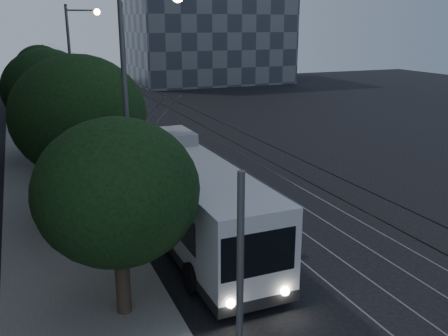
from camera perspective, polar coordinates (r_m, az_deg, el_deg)
ground at (r=21.46m, az=3.72°, el=-7.14°), size 120.00×120.00×0.00m
sidewalk at (r=38.59m, az=-20.01°, el=2.62°), size 5.00×90.00×0.15m
tram_rails at (r=40.20m, az=-5.65°, el=3.94°), size 4.52×90.00×0.02m
overhead_wires at (r=38.16m, az=-16.70°, el=7.97°), size 2.23×90.00×6.00m
trolleybus at (r=20.16m, az=-4.18°, el=-3.26°), size 2.89×13.06×5.63m
pickup_silver at (r=29.60m, az=-9.81°, el=0.85°), size 2.87×5.71×1.55m
car_white_a at (r=37.95m, az=-12.78°, el=3.99°), size 2.70×4.53×1.44m
car_white_b at (r=41.90m, az=-13.77°, el=5.08°), size 3.86×5.52×1.48m
car_white_c at (r=47.25m, az=-16.78°, el=5.94°), size 1.81×3.97×1.26m
car_white_d at (r=48.81m, az=-15.95°, el=6.46°), size 2.40×4.62×1.50m
tree_0 at (r=14.32m, az=-12.11°, el=-2.70°), size 4.68×4.68×6.06m
tree_1 at (r=22.08m, az=-16.27°, el=5.75°), size 5.71×5.71×7.31m
tree_2 at (r=29.93m, az=-17.90°, el=6.31°), size 4.16×4.16×5.64m
tree_3 at (r=33.93m, az=-19.50°, el=8.48°), size 5.66×5.66×7.02m
tree_4 at (r=47.29m, az=-20.51°, el=9.84°), size 3.97×3.97×5.89m
tree_5 at (r=52.28m, az=-20.25°, el=10.76°), size 4.67×4.67×6.53m
streetlamp_near at (r=18.66m, az=-9.98°, el=8.22°), size 2.40×0.44×9.92m
streetlamp_far at (r=36.80m, az=-16.51°, el=11.49°), size 2.36×0.44×9.73m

